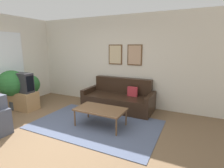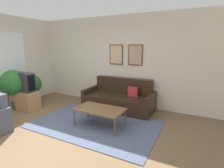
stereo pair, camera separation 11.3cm
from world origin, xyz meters
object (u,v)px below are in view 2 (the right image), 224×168
at_px(couch, 119,99).
at_px(potted_plant_tall, 14,84).
at_px(coffee_table, 100,110).
at_px(tv, 23,82).

xyz_separation_m(couch, potted_plant_tall, (-2.73, -1.38, 0.45)).
height_order(couch, coffee_table, couch).
height_order(tv, potted_plant_tall, potted_plant_tall).
distance_m(couch, potted_plant_tall, 3.09).
distance_m(couch, coffee_table, 1.26).
bearing_deg(potted_plant_tall, couch, 26.83).
relative_size(tv, potted_plant_tall, 0.61).
relative_size(coffee_table, potted_plant_tall, 0.98).
bearing_deg(potted_plant_tall, tv, 27.12).
relative_size(couch, tv, 2.87).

